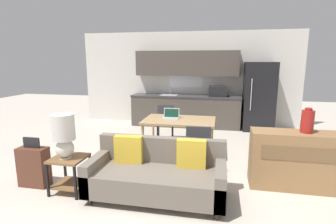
% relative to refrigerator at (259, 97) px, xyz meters
% --- Properties ---
extents(ground_plane, '(20.00, 20.00, 0.00)m').
position_rel_refrigerator_xyz_m(ground_plane, '(-2.00, -4.24, -0.92)').
color(ground_plane, beige).
extents(wall_back, '(6.40, 0.07, 2.70)m').
position_rel_refrigerator_xyz_m(wall_back, '(-2.00, 0.39, 0.43)').
color(wall_back, silver).
rests_on(wall_back, ground_plane).
extents(kitchen_counter, '(3.11, 0.65, 2.15)m').
position_rel_refrigerator_xyz_m(kitchen_counter, '(-1.98, 0.09, -0.08)').
color(kitchen_counter, '#4C443D').
rests_on(kitchen_counter, ground_plane).
extents(refrigerator, '(0.80, 0.72, 1.84)m').
position_rel_refrigerator_xyz_m(refrigerator, '(0.00, 0.00, 0.00)').
color(refrigerator, black).
rests_on(refrigerator, ground_plane).
extents(dining_table, '(1.41, 0.91, 0.72)m').
position_rel_refrigerator_xyz_m(dining_table, '(-1.81, -2.32, -0.26)').
color(dining_table, tan).
rests_on(dining_table, ground_plane).
extents(couch, '(1.86, 0.80, 0.81)m').
position_rel_refrigerator_xyz_m(couch, '(-1.84, -4.04, -0.59)').
color(couch, '#3D2D1E').
rests_on(couch, ground_plane).
extents(side_table, '(0.46, 0.46, 0.52)m').
position_rel_refrigerator_xyz_m(side_table, '(-3.12, -4.16, -0.57)').
color(side_table, brown).
rests_on(side_table, ground_plane).
extents(table_lamp, '(0.31, 0.31, 0.63)m').
position_rel_refrigerator_xyz_m(table_lamp, '(-3.14, -4.19, -0.05)').
color(table_lamp, silver).
rests_on(table_lamp, side_table).
extents(credenza, '(1.22, 0.44, 0.86)m').
position_rel_refrigerator_xyz_m(credenza, '(0.07, -3.39, -0.49)').
color(credenza, olive).
rests_on(credenza, ground_plane).
extents(vase, '(0.17, 0.17, 0.36)m').
position_rel_refrigerator_xyz_m(vase, '(0.21, -3.39, 0.11)').
color(vase, maroon).
rests_on(vase, credenza).
extents(dining_chair_far_left, '(0.48, 0.48, 0.84)m').
position_rel_refrigerator_xyz_m(dining_chair_far_left, '(-2.27, -1.47, -0.44)').
color(dining_chair_far_left, '#38383D').
rests_on(dining_chair_far_left, ground_plane).
extents(dining_chair_near_right, '(0.45, 0.45, 0.84)m').
position_rel_refrigerator_xyz_m(dining_chair_near_right, '(-1.35, -3.15, -0.44)').
color(dining_chair_near_right, '#38383D').
rests_on(dining_chair_near_right, ground_plane).
extents(laptop, '(0.33, 0.27, 0.20)m').
position_rel_refrigerator_xyz_m(laptop, '(-1.99, -2.24, -0.15)').
color(laptop, '#B7BABC').
rests_on(laptop, dining_table).
extents(suitcase, '(0.44, 0.22, 0.76)m').
position_rel_refrigerator_xyz_m(suitcase, '(-3.75, -4.10, -0.61)').
color(suitcase, brown).
rests_on(suitcase, ground_plane).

